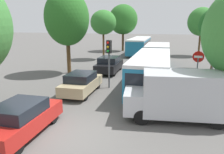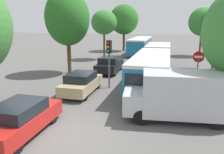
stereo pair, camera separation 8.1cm
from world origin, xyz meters
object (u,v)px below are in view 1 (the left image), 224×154
at_px(traffic_light, 109,53).
at_px(articulated_bus, 155,61).
at_px(tree_right_mid, 217,26).
at_px(direction_sign_post, 214,51).
at_px(tree_left_far, 103,22).
at_px(tree_left_distant, 123,20).
at_px(white_van, 182,95).
at_px(queued_car_tan, 81,83).
at_px(queued_car_red, 21,119).
at_px(city_bus_rear, 140,45).
at_px(no_entry_sign, 197,66).
at_px(tree_left_mid, 66,19).
at_px(tree_right_far, 201,22).

bearing_deg(traffic_light, articulated_bus, 163.05).
bearing_deg(tree_right_mid, direction_sign_post, -97.68).
height_order(tree_left_far, tree_left_distant, tree_left_distant).
relative_size(white_van, tree_left_far, 0.84).
xyz_separation_m(queued_car_tan, white_van, (6.29, -2.33, 0.54)).
bearing_deg(traffic_light, queued_car_red, 4.50).
relative_size(city_bus_rear, no_entry_sign, 4.03).
bearing_deg(queued_car_tan, tree_left_distant, 4.58).
xyz_separation_m(queued_car_red, tree_left_mid, (-3.87, 11.20, 4.19)).
distance_m(tree_right_mid, tree_right_far, 10.32).
bearing_deg(tree_left_mid, city_bus_rear, 76.88).
bearing_deg(direction_sign_post, queued_car_tan, 30.36).
height_order(traffic_light, tree_right_mid, tree_right_mid).
height_order(traffic_light, tree_left_far, tree_left_far).
bearing_deg(white_van, tree_left_distant, -79.44).
relative_size(city_bus_rear, traffic_light, 3.34).
relative_size(white_van, tree_left_mid, 0.70).
relative_size(articulated_bus, tree_left_distant, 2.09).
bearing_deg(city_bus_rear, queued_car_red, 177.27).
bearing_deg(no_entry_sign, traffic_light, -87.20).
relative_size(tree_left_far, tree_right_mid, 1.03).
relative_size(city_bus_rear, tree_left_far, 1.81).
bearing_deg(tree_left_distant, traffic_light, -77.77).
bearing_deg(city_bus_rear, white_van, -168.04).
bearing_deg(no_entry_sign, direction_sign_post, 155.75).
distance_m(tree_left_far, tree_right_mid, 13.27).
distance_m(direction_sign_post, tree_right_mid, 6.54).
height_order(queued_car_tan, traffic_light, traffic_light).
height_order(tree_left_far, tree_right_mid, tree_left_far).
bearing_deg(queued_car_red, tree_left_mid, 15.32).
height_order(no_entry_sign, direction_sign_post, direction_sign_post).
bearing_deg(no_entry_sign, queued_car_red, -42.13).
distance_m(queued_car_tan, white_van, 6.73).
bearing_deg(direction_sign_post, tree_right_far, -89.85).
xyz_separation_m(city_bus_rear, direction_sign_post, (8.51, -16.67, 1.17)).
height_order(direction_sign_post, tree_left_mid, tree_left_mid).
distance_m(city_bus_rear, queued_car_red, 27.39).
relative_size(direction_sign_post, tree_left_far, 0.57).
xyz_separation_m(traffic_light, tree_left_far, (-4.88, 12.66, 2.21)).
height_order(articulated_bus, queued_car_red, articulated_bus).
bearing_deg(queued_car_tan, direction_sign_post, -63.97).
height_order(queued_car_tan, no_entry_sign, no_entry_sign).
height_order(white_van, no_entry_sign, no_entry_sign).
bearing_deg(white_van, queued_car_red, 19.87).
bearing_deg(tree_right_mid, city_bus_rear, 131.88).
bearing_deg(tree_right_mid, tree_right_far, 93.93).
xyz_separation_m(queued_car_red, tree_right_far, (8.55, 27.24, 4.03)).
xyz_separation_m(articulated_bus, tree_left_mid, (-7.85, -0.87, 3.51)).
bearing_deg(queued_car_red, tree_left_distant, 3.06).
bearing_deg(queued_car_red, city_bus_rear, -3.53).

